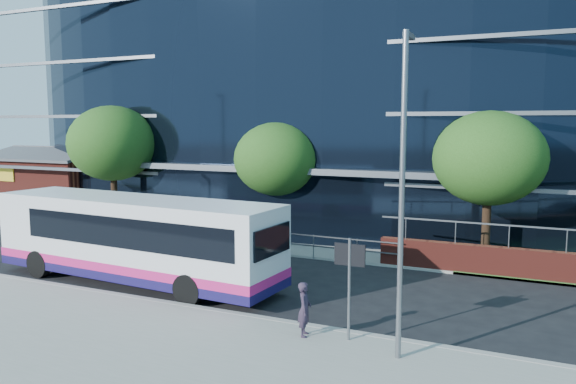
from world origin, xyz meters
The scene contains 16 objects.
ground centered at (0.00, 0.00, 0.00)m, with size 200.00×200.00×0.00m, color black.
pavement_near centered at (0.00, -5.00, 0.07)m, with size 80.00×8.00×0.15m, color gray.
kerb centered at (0.00, -1.00, 0.08)m, with size 80.00×0.25×0.16m, color gray.
yellow_line_outer centered at (0.00, -0.80, 0.01)m, with size 80.00×0.08×0.01m, color gold.
yellow_line_inner centered at (0.00, -0.65, 0.01)m, with size 80.00×0.08×0.01m, color gold.
far_forecourt centered at (-6.00, 11.00, 0.05)m, with size 50.00×8.00×0.10m, color gray.
glass_office centered at (-4.00, 20.85, 8.00)m, with size 44.00×23.10×16.00m.
brick_pavilion centered at (-22.00, 13.50, 1.94)m, with size 8.60×6.66×4.40m.
guard_railings centered at (-8.00, 7.00, 0.82)m, with size 24.00×0.05×1.10m.
street_sign centered at (4.50, -1.59, 2.15)m, with size 0.85×0.09×2.80m.
tree_far_a centered at (-13.00, 9.00, 4.86)m, with size 4.95×4.95×6.98m.
tree_far_b centered at (-3.00, 9.50, 4.21)m, with size 4.29×4.29×6.05m.
tree_far_c centered at (7.00, 9.00, 4.54)m, with size 4.62×4.62×6.51m.
streetlight_east centered at (6.00, -2.17, 4.44)m, with size 0.15×0.77×8.00m.
city_bus centered at (-4.60, 0.77, 1.71)m, with size 12.03×3.46×3.22m.
pedestrian centered at (3.30, -1.83, 0.91)m, with size 0.55×0.36×1.51m, color #2B2131.
Camera 1 is at (9.09, -15.56, 5.97)m, focal length 35.00 mm.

